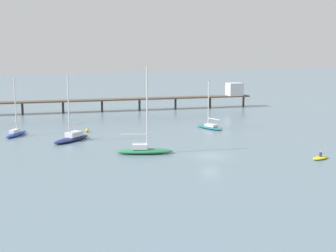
{
  "coord_description": "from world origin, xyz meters",
  "views": [
    {
      "loc": [
        -27.9,
        -58.18,
        15.3
      ],
      "look_at": [
        0.0,
        17.06,
        1.5
      ],
      "focal_mm": 50.65,
      "sensor_mm": 36.0,
      "label": 1
    }
  ],
  "objects_px": {
    "dinghy_yellow": "(320,158)",
    "mooring_buoy_near": "(87,130)",
    "sailboat_navy": "(72,137)",
    "sailboat_blue": "(16,132)",
    "pier": "(165,96)",
    "sailboat_green": "(144,149)",
    "sailboat_teal": "(210,126)"
  },
  "relations": [
    {
      "from": "sailboat_navy",
      "to": "sailboat_blue",
      "type": "distance_m",
      "value": 11.09
    },
    {
      "from": "pier",
      "to": "mooring_buoy_near",
      "type": "xyz_separation_m",
      "value": [
        -23.37,
        -23.47,
        -2.97
      ]
    },
    {
      "from": "sailboat_navy",
      "to": "sailboat_teal",
      "type": "bearing_deg",
      "value": 5.52
    },
    {
      "from": "sailboat_navy",
      "to": "dinghy_yellow",
      "type": "distance_m",
      "value": 38.23
    },
    {
      "from": "pier",
      "to": "sailboat_green",
      "type": "height_order",
      "value": "sailboat_green"
    },
    {
      "from": "sailboat_teal",
      "to": "mooring_buoy_near",
      "type": "distance_m",
      "value": 22.37
    },
    {
      "from": "sailboat_teal",
      "to": "dinghy_yellow",
      "type": "relative_size",
      "value": 2.8
    },
    {
      "from": "sailboat_teal",
      "to": "mooring_buoy_near",
      "type": "relative_size",
      "value": 13.93
    },
    {
      "from": "sailboat_navy",
      "to": "sailboat_blue",
      "type": "bearing_deg",
      "value": 138.44
    },
    {
      "from": "sailboat_navy",
      "to": "sailboat_blue",
      "type": "relative_size",
      "value": 1.11
    },
    {
      "from": "pier",
      "to": "sailboat_blue",
      "type": "relative_size",
      "value": 6.51
    },
    {
      "from": "sailboat_navy",
      "to": "sailboat_teal",
      "type": "xyz_separation_m",
      "value": [
        25.68,
        2.48,
        -0.13
      ]
    },
    {
      "from": "sailboat_teal",
      "to": "mooring_buoy_near",
      "type": "xyz_separation_m",
      "value": [
        -21.94,
        4.35,
        -0.21
      ]
    },
    {
      "from": "sailboat_green",
      "to": "sailboat_blue",
      "type": "bearing_deg",
      "value": 129.22
    },
    {
      "from": "sailboat_navy",
      "to": "sailboat_blue",
      "type": "height_order",
      "value": "sailboat_navy"
    },
    {
      "from": "sailboat_teal",
      "to": "sailboat_blue",
      "type": "bearing_deg",
      "value": 171.84
    },
    {
      "from": "sailboat_navy",
      "to": "sailboat_teal",
      "type": "height_order",
      "value": "sailboat_navy"
    },
    {
      "from": "sailboat_blue",
      "to": "mooring_buoy_near",
      "type": "height_order",
      "value": "sailboat_blue"
    },
    {
      "from": "dinghy_yellow",
      "to": "mooring_buoy_near",
      "type": "relative_size",
      "value": 4.98
    },
    {
      "from": "pier",
      "to": "sailboat_green",
      "type": "bearing_deg",
      "value": -113.77
    },
    {
      "from": "sailboat_teal",
      "to": "sailboat_green",
      "type": "bearing_deg",
      "value": -138.97
    },
    {
      "from": "pier",
      "to": "mooring_buoy_near",
      "type": "relative_size",
      "value": 102.61
    },
    {
      "from": "sailboat_navy",
      "to": "dinghy_yellow",
      "type": "bearing_deg",
      "value": -39.22
    },
    {
      "from": "sailboat_green",
      "to": "dinghy_yellow",
      "type": "relative_size",
      "value": 3.97
    },
    {
      "from": "sailboat_navy",
      "to": "mooring_buoy_near",
      "type": "relative_size",
      "value": 17.48
    },
    {
      "from": "sailboat_navy",
      "to": "mooring_buoy_near",
      "type": "bearing_deg",
      "value": 61.3
    },
    {
      "from": "pier",
      "to": "mooring_buoy_near",
      "type": "height_order",
      "value": "pier"
    },
    {
      "from": "sailboat_navy",
      "to": "dinghy_yellow",
      "type": "xyz_separation_m",
      "value": [
        29.61,
        -24.17,
        -0.45
      ]
    },
    {
      "from": "pier",
      "to": "dinghy_yellow",
      "type": "xyz_separation_m",
      "value": [
        2.5,
        -54.48,
        -3.08
      ]
    },
    {
      "from": "pier",
      "to": "mooring_buoy_near",
      "type": "distance_m",
      "value": 33.26
    },
    {
      "from": "mooring_buoy_near",
      "to": "sailboat_navy",
      "type": "bearing_deg",
      "value": -118.7
    },
    {
      "from": "sailboat_green",
      "to": "mooring_buoy_near",
      "type": "bearing_deg",
      "value": 102.64
    }
  ]
}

